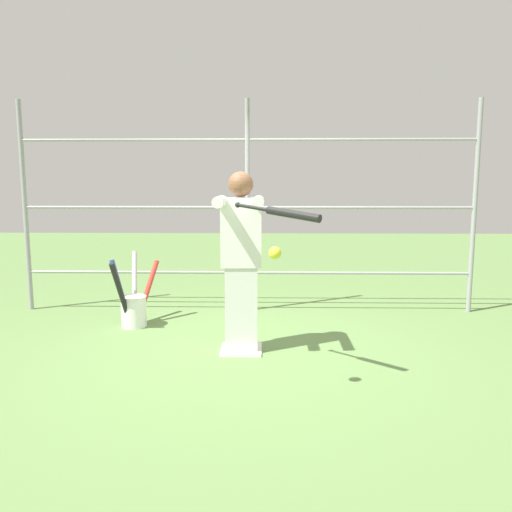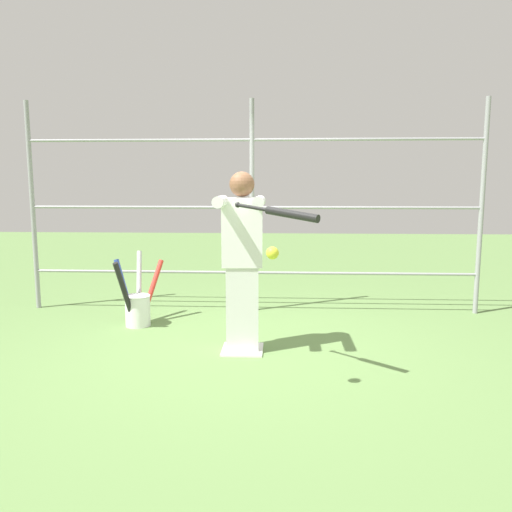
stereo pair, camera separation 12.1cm
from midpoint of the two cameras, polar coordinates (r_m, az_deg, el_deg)
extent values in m
plane|color=#608447|center=(5.03, -0.84, -10.75)|extent=(24.00, 24.00, 0.00)
cube|color=white|center=(5.02, -0.84, -10.64)|extent=(0.40, 0.40, 0.02)
cylinder|color=#939399|center=(6.84, 24.85, 5.01)|extent=(0.06, 0.06, 2.68)
cylinder|color=#939399|center=(6.36, 0.08, 5.58)|extent=(0.06, 0.06, 2.68)
cylinder|color=#939399|center=(7.10, -23.73, 5.16)|extent=(0.06, 0.06, 2.68)
cylinder|color=#939399|center=(6.45, 0.08, -1.91)|extent=(5.72, 0.04, 0.04)
cylinder|color=#939399|center=(6.36, 0.08, 5.58)|extent=(5.72, 0.04, 0.04)
cylinder|color=#939399|center=(6.38, 0.08, 13.15)|extent=(5.72, 0.04, 0.04)
cube|color=silver|center=(4.91, -0.85, -6.07)|extent=(0.32, 0.21, 0.85)
cube|color=white|center=(4.78, -0.87, 2.72)|extent=(0.40, 0.24, 0.66)
sphere|color=brown|center=(4.76, -0.88, 8.21)|extent=(0.24, 0.24, 0.24)
cylinder|color=white|center=(4.52, 1.14, 6.24)|extent=(0.10, 0.47, 0.10)
cylinder|color=white|center=(4.53, -3.29, 6.23)|extent=(0.10, 0.47, 0.10)
sphere|color=black|center=(4.29, -1.29, 5.86)|extent=(0.05, 0.05, 0.05)
cylinder|color=black|center=(4.19, 0.40, 5.58)|extent=(0.28, 0.22, 0.06)
cylinder|color=black|center=(3.94, 5.00, 4.77)|extent=(0.44, 0.35, 0.12)
sphere|color=yellow|center=(3.68, 2.83, 0.34)|extent=(0.10, 0.10, 0.10)
cylinder|color=white|center=(5.97, -12.79, -6.13)|extent=(0.28, 0.28, 0.35)
torus|color=white|center=(5.93, -12.84, -4.47)|extent=(0.30, 0.30, 0.01)
cylinder|color=#B2B2B7|center=(6.15, -12.68, -3.29)|extent=(0.14, 0.44, 0.80)
cylinder|color=black|center=(5.78, -14.14, -4.25)|extent=(0.20, 0.31, 0.76)
cylinder|color=red|center=(6.11, -11.29, -3.84)|extent=(0.24, 0.43, 0.70)
cylinder|color=#334CB2|center=(5.98, -14.19, -3.88)|extent=(0.26, 0.10, 0.75)
camera|label=1|loc=(0.06, -89.21, 0.11)|focal=35.00mm
camera|label=2|loc=(0.06, 90.79, -0.11)|focal=35.00mm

